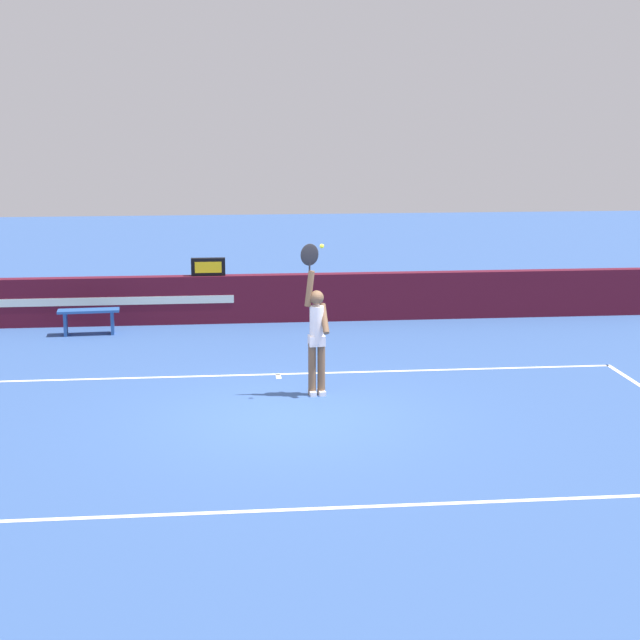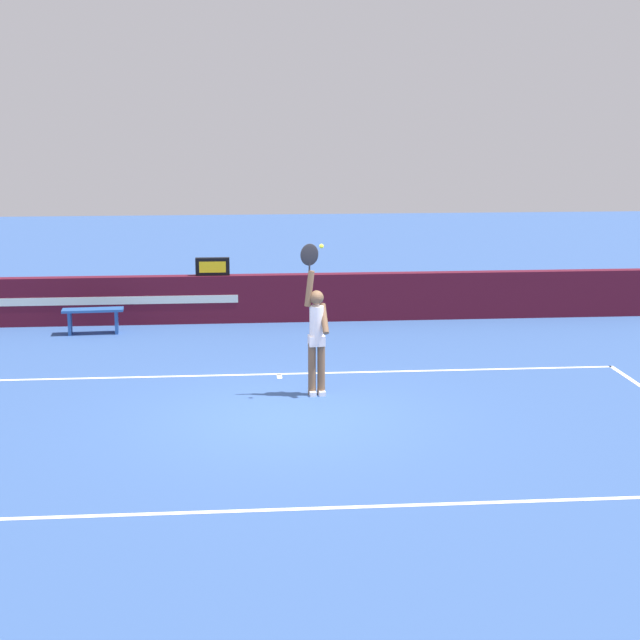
% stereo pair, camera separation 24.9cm
% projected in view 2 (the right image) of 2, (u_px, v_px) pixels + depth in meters
% --- Properties ---
extents(ground_plane, '(60.00, 60.00, 0.00)m').
position_uv_depth(ground_plane, '(287.00, 417.00, 14.77)').
color(ground_plane, '#31508D').
extents(court_lines, '(11.74, 6.08, 0.00)m').
position_uv_depth(court_lines, '(289.00, 427.00, 14.29)').
color(court_lines, white).
rests_on(court_lines, ground).
extents(back_wall, '(16.84, 0.30, 1.01)m').
position_uv_depth(back_wall, '(269.00, 298.00, 21.42)').
color(back_wall, '#4C0F20').
rests_on(back_wall, ground).
extents(speed_display, '(0.71, 0.16, 0.37)m').
position_uv_depth(speed_display, '(213.00, 267.00, 21.17)').
color(speed_display, black).
rests_on(speed_display, back_wall).
extents(tennis_player, '(0.45, 0.39, 2.41)m').
position_uv_depth(tennis_player, '(316.00, 333.00, 15.74)').
color(tennis_player, brown).
rests_on(tennis_player, ground).
extents(tennis_ball, '(0.07, 0.07, 0.07)m').
position_uv_depth(tennis_ball, '(321.00, 246.00, 15.24)').
color(tennis_ball, yellow).
extents(courtside_bench_near, '(1.23, 0.43, 0.51)m').
position_uv_depth(courtside_bench_near, '(93.00, 315.00, 20.26)').
color(courtside_bench_near, '#244E95').
rests_on(courtside_bench_near, ground).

